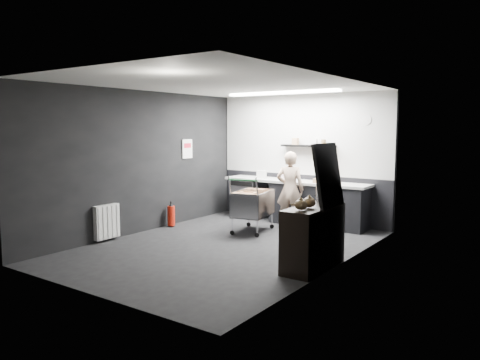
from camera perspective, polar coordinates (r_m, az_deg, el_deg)
The scene contains 22 objects.
floor at distance 7.99m, azimuth -1.79°, elevation -8.11°, with size 5.50×5.50×0.00m, color black.
ceiling at distance 7.76m, azimuth -1.86°, elevation 11.57°, with size 5.50×5.50×0.00m, color silver.
wall_back at distance 10.09m, azimuth 7.60°, elevation 2.67°, with size 5.50×5.50×0.00m, color black.
wall_front at distance 5.81m, azimuth -18.32°, elevation -0.39°, with size 5.50×5.50×0.00m, color black.
wall_left at distance 9.09m, azimuth -11.97°, elevation 2.17°, with size 5.50×5.50×0.00m, color black.
wall_right at distance 6.75m, azimuth 11.88°, elevation 0.72°, with size 5.50×5.50×0.00m, color black.
kitchen_wall_panel at distance 10.05m, azimuth 7.59°, elevation 5.51°, with size 3.95×0.02×1.70m, color beige.
dado_panel at distance 10.16m, azimuth 7.47°, elevation -2.13°, with size 3.95×0.02×1.00m, color black.
floating_shelf at distance 9.87m, azimuth 8.30°, elevation 4.14°, with size 1.20×0.22×0.04m, color black.
wall_clock at distance 9.47m, azimuth 15.18°, elevation 7.10°, with size 0.20×0.20×0.03m, color silver.
poster at distance 10.00m, azimuth -6.45°, elevation 3.80°, with size 0.02×0.30×0.40m, color white.
poster_red_band at distance 9.99m, azimuth -6.44°, elevation 4.20°, with size 0.01×0.22×0.10m, color red.
radiator at distance 8.60m, azimuth -15.94°, elevation -4.91°, with size 0.10×0.50×0.60m, color silver.
ceiling_strip at distance 9.30m, azimuth 5.12°, elevation 10.52°, with size 2.40×0.20×0.04m, color white.
prep_counter at distance 9.83m, azimuth 7.33°, elevation -2.66°, with size 3.20×0.61×0.90m.
person at distance 9.39m, azimuth 6.11°, elevation -1.17°, with size 0.56×0.37×1.53m, color beige.
shopping_cart at distance 9.00m, azimuth 1.54°, elevation -3.12°, with size 0.76×1.08×1.07m.
sideboard at distance 6.77m, azimuth 9.15°, elevation -5.91°, with size 0.51×1.20×1.79m.
fire_extinguisher at distance 9.58m, azimuth -8.39°, elevation -4.24°, with size 0.15×0.15×0.49m.
cardboard_box at distance 9.46m, azimuth 10.51°, elevation -0.10°, with size 0.45×0.34×0.09m, color #A27B56.
pink_tub at distance 9.92m, azimuth 5.65°, elevation 0.66°, with size 0.22×0.22×0.22m, color silver.
white_container at distance 10.18m, azimuth 2.64°, elevation 0.69°, with size 0.19×0.15×0.17m, color silver.
Camera 1 is at (4.64, -6.18, 2.01)m, focal length 35.00 mm.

